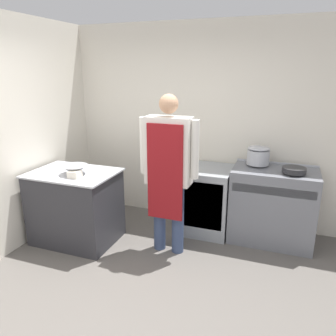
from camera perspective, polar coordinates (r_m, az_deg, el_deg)
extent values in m
plane|color=#5B5651|center=(3.25, -8.02, -23.51)|extent=(14.00, 14.00, 0.00)
cube|color=silver|center=(4.58, 4.26, 7.45)|extent=(8.00, 0.05, 2.70)
cube|color=silver|center=(4.39, -22.90, 5.78)|extent=(0.05, 8.00, 2.70)
cube|color=#2D2D33|center=(4.27, -15.75, -6.61)|extent=(0.99, 0.72, 0.88)
cube|color=#B2B5BC|center=(4.12, -16.24, -0.85)|extent=(1.03, 0.75, 0.02)
cube|color=slate|center=(4.29, 17.70, -6.28)|extent=(1.00, 0.60, 0.94)
cube|color=#B2B5BC|center=(3.92, 17.86, -3.82)|extent=(0.92, 0.03, 0.10)
cube|color=#B2B5BC|center=(4.41, 18.45, 0.85)|extent=(1.00, 0.03, 0.02)
cube|color=#93999E|center=(4.39, 7.07, -5.49)|extent=(0.58, 0.66, 0.87)
cube|color=silver|center=(4.08, 6.04, -6.56)|extent=(0.49, 0.02, 0.61)
cylinder|color=#38476B|center=(3.93, -1.47, -8.32)|extent=(0.14, 0.14, 0.85)
cylinder|color=#38476B|center=(3.86, 1.73, -8.82)|extent=(0.14, 0.14, 0.85)
cube|color=silver|center=(3.62, 0.12, 2.99)|extent=(0.51, 0.22, 0.76)
cube|color=maroon|center=(3.57, -0.55, -0.90)|extent=(0.41, 0.02, 1.08)
cylinder|color=silver|center=(3.72, -4.22, 3.93)|extent=(0.09, 0.09, 0.64)
cylinder|color=silver|center=(3.52, 4.71, 3.18)|extent=(0.09, 0.09, 0.64)
sphere|color=tan|center=(3.53, 0.13, 11.11)|extent=(0.21, 0.21, 0.21)
cone|color=#B2B5BC|center=(4.03, -15.90, -0.29)|extent=(0.31, 0.31, 0.11)
cube|color=silver|center=(3.90, -15.93, -1.05)|extent=(0.13, 0.13, 0.08)
cylinder|color=#B2B5BC|center=(4.22, 15.42, 1.86)|extent=(0.27, 0.27, 0.18)
ellipsoid|color=#B2B5BC|center=(4.19, 15.54, 3.33)|extent=(0.27, 0.27, 0.05)
cylinder|color=#262628|center=(4.02, 21.11, -0.33)|extent=(0.27, 0.27, 0.06)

